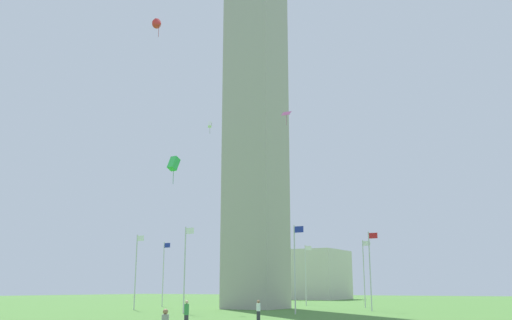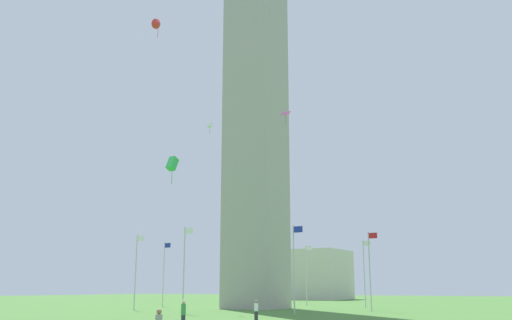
% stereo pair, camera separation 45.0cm
% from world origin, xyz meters
% --- Properties ---
extents(ground_plane, '(260.00, 260.00, 0.00)m').
position_xyz_m(ground_plane, '(0.00, 0.00, 0.00)').
color(ground_plane, '#477A33').
extents(obelisk_monument, '(6.63, 6.63, 60.26)m').
position_xyz_m(obelisk_monument, '(0.00, 0.00, 30.13)').
color(obelisk_monument, '#A8A399').
rests_on(obelisk_monument, ground).
extents(flagpole_n, '(1.12, 0.14, 8.87)m').
position_xyz_m(flagpole_n, '(15.04, 0.00, 4.83)').
color(flagpole_n, silver).
rests_on(flagpole_n, ground).
extents(flagpole_ne, '(1.12, 0.14, 8.87)m').
position_xyz_m(flagpole_ne, '(10.65, 10.60, 4.83)').
color(flagpole_ne, silver).
rests_on(flagpole_ne, ground).
extents(flagpole_e, '(1.12, 0.14, 8.87)m').
position_xyz_m(flagpole_e, '(0.05, 14.99, 4.83)').
color(flagpole_e, silver).
rests_on(flagpole_e, ground).
extents(flagpole_se, '(1.12, 0.14, 8.87)m').
position_xyz_m(flagpole_se, '(-10.54, 10.60, 4.83)').
color(flagpole_se, silver).
rests_on(flagpole_se, ground).
extents(flagpole_s, '(1.12, 0.14, 8.87)m').
position_xyz_m(flagpole_s, '(-14.93, 0.00, 4.83)').
color(flagpole_s, silver).
rests_on(flagpole_s, ground).
extents(flagpole_sw, '(1.12, 0.14, 8.87)m').
position_xyz_m(flagpole_sw, '(-10.54, -10.60, 4.83)').
color(flagpole_sw, silver).
rests_on(flagpole_sw, ground).
extents(flagpole_w, '(1.12, 0.14, 8.87)m').
position_xyz_m(flagpole_w, '(0.05, -14.99, 4.83)').
color(flagpole_w, silver).
rests_on(flagpole_w, ground).
extents(flagpole_nw, '(1.12, 0.14, 8.87)m').
position_xyz_m(flagpole_nw, '(10.65, -10.60, 4.83)').
color(flagpole_nw, silver).
rests_on(flagpole_nw, ground).
extents(person_white_shirt, '(0.32, 0.32, 1.64)m').
position_xyz_m(person_white_shirt, '(13.66, -23.51, 0.81)').
color(person_white_shirt, '#2D2D38').
rests_on(person_white_shirt, ground).
extents(person_green_shirt, '(0.32, 0.32, 1.77)m').
position_xyz_m(person_green_shirt, '(12.58, -31.36, 0.88)').
color(person_green_shirt, '#2D2D38').
rests_on(person_green_shirt, ground).
extents(kite_red_delta, '(1.69, 1.52, 2.35)m').
position_xyz_m(kite_red_delta, '(-2.42, -17.86, 31.63)').
color(kite_red_delta, red).
extents(kite_white_box, '(0.70, 0.85, 1.58)m').
position_xyz_m(kite_white_box, '(-1.96, -8.06, 22.22)').
color(kite_white_box, white).
extents(kite_green_box, '(0.75, 1.16, 2.60)m').
position_xyz_m(kite_green_box, '(4.39, -22.93, 13.70)').
color(kite_green_box, green).
extents(kite_pink_diamond, '(1.04, 0.86, 1.65)m').
position_xyz_m(kite_pink_diamond, '(9.98, -10.81, 20.96)').
color(kite_pink_diamond, pink).
extents(distant_building, '(20.55, 14.40, 10.95)m').
position_xyz_m(distant_building, '(-20.74, 56.56, 5.47)').
color(distant_building, beige).
rests_on(distant_building, ground).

